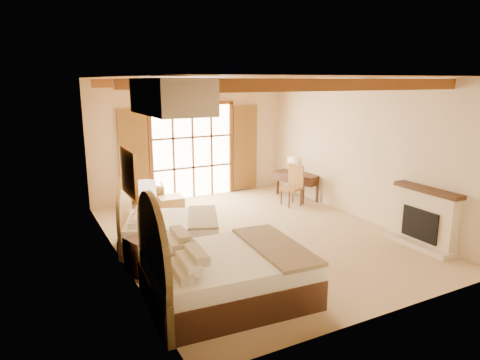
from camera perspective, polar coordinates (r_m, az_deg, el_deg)
floor at (r=8.97m, az=2.07°, el=-7.38°), size 7.00×7.00×0.00m
wall_back at (r=11.66m, az=-6.46°, el=5.48°), size 5.50×0.00×5.50m
wall_left at (r=7.58m, az=-16.20°, el=0.86°), size 0.00×7.00×7.00m
wall_right at (r=10.17m, az=15.75°, el=3.94°), size 0.00×7.00×7.00m
ceiling at (r=8.39m, az=2.25°, el=13.53°), size 7.00×7.00×0.00m
ceiling_beams at (r=8.39m, az=2.24°, el=12.71°), size 5.39×4.60×0.18m
french_doors at (r=11.66m, az=-6.31°, el=3.74°), size 3.95×0.08×2.60m
fireplace at (r=8.99m, az=23.36°, el=-4.99°), size 0.46×1.40×1.16m
painting at (r=6.84m, az=-14.61°, el=0.95°), size 0.06×0.95×0.75m
canopy_valance at (r=5.57m, az=-9.19°, el=10.98°), size 0.70×1.40×0.45m
bed_near at (r=6.29m, az=-3.05°, el=-12.18°), size 2.42×1.90×1.51m
bed_far at (r=8.40m, az=-10.08°, el=-6.38°), size 2.31×1.95×1.21m
nightstand at (r=7.39m, az=-12.54°, el=-9.76°), size 0.64×0.64×0.62m
floor_lamp at (r=6.85m, az=-12.51°, el=-2.18°), size 0.34×0.34×1.61m
armchair at (r=10.99m, az=-11.88°, el=-2.05°), size 0.80×0.82×0.63m
ottoman at (r=10.47m, az=-9.23°, el=-3.29°), size 0.62×0.62×0.42m
desk at (r=11.72m, az=7.58°, el=-0.62°), size 0.94×1.40×0.70m
desk_chair at (r=11.03m, az=6.94°, el=-1.78°), size 0.60×0.58×1.02m
desk_lamp at (r=11.99m, az=6.82°, el=2.61°), size 0.18×0.18×0.36m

